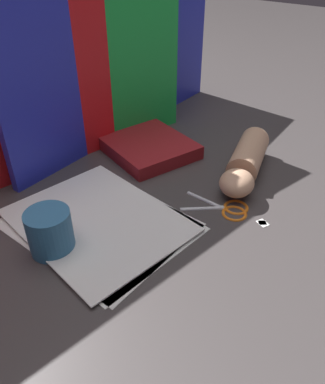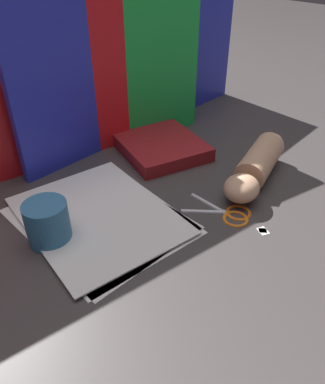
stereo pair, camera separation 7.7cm
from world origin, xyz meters
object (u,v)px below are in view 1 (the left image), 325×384
at_px(paper_stack, 100,222).
at_px(scissors, 227,207).
at_px(mug, 50,232).
at_px(hand_forearm, 246,162).
at_px(book_closed, 149,147).

relative_size(paper_stack, scissors, 2.44).
bearing_deg(paper_stack, mug, 177.63).
relative_size(paper_stack, hand_forearm, 1.30).
relative_size(scissors, mug, 1.79).
bearing_deg(mug, scissors, -27.37).
xyz_separation_m(book_closed, hand_forearm, (0.08, -0.26, 0.02)).
xyz_separation_m(book_closed, scissors, (-0.07, -0.30, -0.01)).
height_order(book_closed, hand_forearm, hand_forearm).
height_order(book_closed, mug, mug).
bearing_deg(book_closed, paper_stack, -154.27).
xyz_separation_m(paper_stack, hand_forearm, (0.37, -0.12, 0.03)).
distance_m(book_closed, scissors, 0.31).
height_order(paper_stack, hand_forearm, hand_forearm).
distance_m(book_closed, mug, 0.42).
distance_m(paper_stack, book_closed, 0.32).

